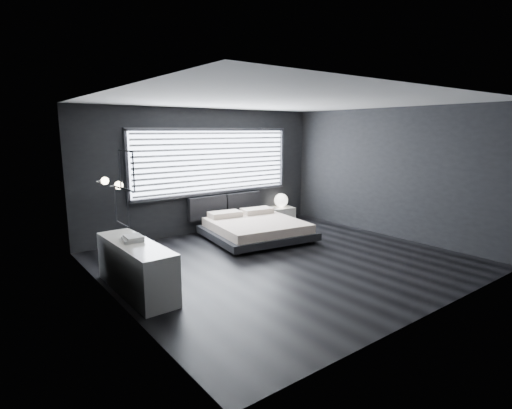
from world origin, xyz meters
TOP-DOWN VIEW (x-y plane):
  - room at (0.00, 0.00)m, footprint 6.04×6.00m
  - window at (0.20, 2.70)m, footprint 4.14×0.09m
  - headboard at (0.45, 2.64)m, footprint 1.96×0.16m
  - sconce_near at (-2.88, 0.05)m, footprint 0.18×0.11m
  - sconce_far at (-2.88, 0.65)m, footprint 0.18×0.11m
  - wall_art_upper at (-2.98, -0.55)m, footprint 0.01×0.48m
  - wall_art_lower at (-2.98, -0.30)m, footprint 0.01×0.48m
  - bed at (0.46, 1.47)m, footprint 2.26×2.19m
  - nightstand at (2.06, 2.50)m, footprint 0.67×0.59m
  - orb_lamp at (2.08, 2.52)m, footprint 0.35×0.35m
  - dresser at (-2.65, 0.23)m, footprint 0.55×1.84m
  - book_stack at (-2.62, 0.36)m, footprint 0.33×0.40m

SIDE VIEW (x-z plane):
  - nightstand at x=2.06m, z-range 0.00..0.35m
  - bed at x=0.46m, z-range -0.02..0.50m
  - dresser at x=-2.65m, z-range 0.00..0.73m
  - orb_lamp at x=2.08m, z-range 0.35..0.71m
  - headboard at x=0.45m, z-range 0.31..0.83m
  - book_stack at x=-2.62m, z-range 0.73..0.80m
  - wall_art_lower at x=-2.98m, z-range 1.14..1.62m
  - room at x=0.00m, z-range 0.00..2.80m
  - sconce_near at x=-2.88m, z-range 1.55..1.66m
  - sconce_far at x=-2.88m, z-range 1.55..1.66m
  - window at x=0.20m, z-range 0.85..2.37m
  - wall_art_upper at x=-2.98m, z-range 1.61..2.09m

